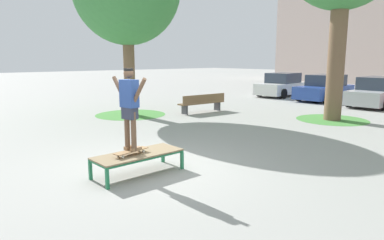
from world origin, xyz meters
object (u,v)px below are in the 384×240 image
object	(u,v)px
skater	(130,104)
car_white	(282,85)
car_blue	(325,89)
park_bench	(202,103)
skateboard	(131,151)
car_silver	(378,93)
skate_box	(138,155)

from	to	relation	value
skater	car_white	size ratio (longest dim) A/B	0.39
car_white	car_blue	world-z (taller)	same
skater	park_bench	bearing A→B (deg)	128.32
skateboard	car_silver	bearing A→B (deg)	94.52
skater	park_bench	world-z (taller)	skater
skate_box	skater	bearing A→B (deg)	-88.58
car_silver	skater	bearing A→B (deg)	-85.48
car_blue	skater	bearing A→B (deg)	-74.55
car_white	car_blue	xyz separation A→B (m)	(3.10, -0.19, 0.00)
car_white	car_silver	size ratio (longest dim) A/B	1.02
skate_box	car_silver	world-z (taller)	car_silver
car_white	car_silver	distance (m)	6.21
skateboard	car_blue	xyz separation A→B (m)	(-4.30, 15.55, 0.15)
skateboard	car_blue	distance (m)	16.13
skateboard	skate_box	bearing A→B (deg)	91.51
skate_box	skater	distance (m)	1.13
car_blue	skateboard	bearing A→B (deg)	-74.55
skater	skateboard	bearing A→B (deg)	-79.46
skateboard	car_silver	xyz separation A→B (m)	(-1.20, 15.23, 0.15)
car_white	skater	bearing A→B (deg)	-64.83
car_blue	car_silver	size ratio (longest dim) A/B	0.99
car_white	car_silver	bearing A→B (deg)	-4.70
car_blue	car_white	bearing A→B (deg)	176.52
car_white	park_bench	distance (m)	8.96
skater	car_blue	world-z (taller)	skater
skateboard	skater	distance (m)	0.99
skateboard	car_blue	size ratio (longest dim) A/B	0.19
skateboard	car_silver	distance (m)	15.28
skater	car_silver	world-z (taller)	skater
skater	car_silver	bearing A→B (deg)	94.52
car_white	car_silver	world-z (taller)	same
skateboard	car_silver	world-z (taller)	car_silver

